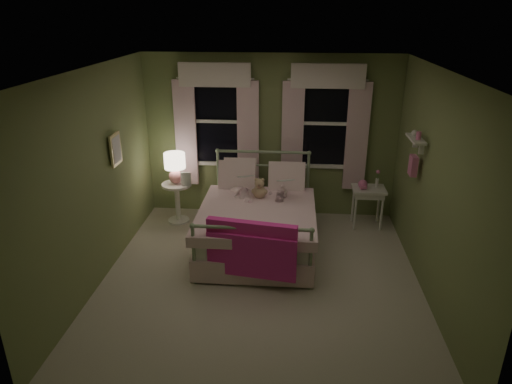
# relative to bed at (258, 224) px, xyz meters

# --- Properties ---
(room_shell) EXTENTS (4.20, 4.20, 4.20)m
(room_shell) POSITION_rel_bed_xyz_m (0.10, -0.84, 0.92)
(room_shell) COLOR beige
(room_shell) RESTS_ON ground
(bed) EXTENTS (1.58, 2.04, 1.18)m
(bed) POSITION_rel_bed_xyz_m (0.00, 0.00, 0.00)
(bed) COLOR white
(bed) RESTS_ON ground
(pink_throw) EXTENTS (1.10, 0.31, 0.71)m
(pink_throw) POSITION_rel_bed_xyz_m (0.01, -1.02, 0.23)
(pink_throw) COLOR #F02FA0
(pink_throw) RESTS_ON bed
(child_left) EXTENTS (0.35, 0.29, 0.82)m
(child_left) POSITION_rel_bed_xyz_m (-0.27, 0.43, 0.60)
(child_left) COLOR #F7D1DD
(child_left) RESTS_ON bed
(child_right) EXTENTS (0.32, 0.25, 0.64)m
(child_right) POSITION_rel_bed_xyz_m (0.29, 0.43, 0.51)
(child_right) COLOR #F7D1DD
(child_right) RESTS_ON bed
(book_left) EXTENTS (0.23, 0.18, 0.26)m
(book_left) POSITION_rel_bed_xyz_m (-0.27, 0.18, 0.59)
(book_left) COLOR beige
(book_left) RESTS_ON child_left
(book_right) EXTENTS (0.22, 0.17, 0.26)m
(book_right) POSITION_rel_bed_xyz_m (0.29, 0.18, 0.54)
(book_right) COLOR beige
(book_right) RESTS_ON child_right
(teddy_bear) EXTENTS (0.23, 0.19, 0.32)m
(teddy_bear) POSITION_rel_bed_xyz_m (0.01, 0.27, 0.42)
(teddy_bear) COLOR tan
(teddy_bear) RESTS_ON bed
(nightstand_left) EXTENTS (0.46, 0.46, 0.65)m
(nightstand_left) POSITION_rel_bed_xyz_m (-1.35, 0.77, 0.04)
(nightstand_left) COLOR white
(nightstand_left) RESTS_ON ground
(table_lamp) EXTENTS (0.33, 0.33, 0.49)m
(table_lamp) POSITION_rel_bed_xyz_m (-1.35, 0.77, 0.58)
(table_lamp) COLOR pink
(table_lamp) RESTS_ON nightstand_left
(book_nightstand) EXTENTS (0.18, 0.24, 0.02)m
(book_nightstand) POSITION_rel_bed_xyz_m (-1.25, 0.69, 0.28)
(book_nightstand) COLOR beige
(book_nightstand) RESTS_ON nightstand_left
(nightstand_right) EXTENTS (0.50, 0.40, 0.64)m
(nightstand_right) POSITION_rel_bed_xyz_m (1.65, 0.83, 0.17)
(nightstand_right) COLOR white
(nightstand_right) RESTS_ON ground
(pink_toy) EXTENTS (0.14, 0.19, 0.14)m
(pink_toy) POSITION_rel_bed_xyz_m (1.55, 0.83, 0.33)
(pink_toy) COLOR pink
(pink_toy) RESTS_ON nightstand_right
(bud_vase) EXTENTS (0.06, 0.06, 0.28)m
(bud_vase) POSITION_rel_bed_xyz_m (1.77, 0.88, 0.41)
(bud_vase) COLOR white
(bud_vase) RESTS_ON nightstand_right
(window_left) EXTENTS (1.34, 0.13, 1.96)m
(window_left) POSITION_rel_bed_xyz_m (-0.75, 1.19, 1.25)
(window_left) COLOR black
(window_left) RESTS_ON room_shell
(window_right) EXTENTS (1.34, 0.13, 1.96)m
(window_right) POSITION_rel_bed_xyz_m (0.95, 1.19, 1.25)
(window_right) COLOR black
(window_right) RESTS_ON room_shell
(wall_shelf) EXTENTS (0.15, 0.50, 0.60)m
(wall_shelf) POSITION_rel_bed_xyz_m (2.00, -0.13, 1.15)
(wall_shelf) COLOR white
(wall_shelf) RESTS_ON room_shell
(framed_picture) EXTENTS (0.03, 0.32, 0.42)m
(framed_picture) POSITION_rel_bed_xyz_m (-1.85, -0.24, 1.12)
(framed_picture) COLOR beige
(framed_picture) RESTS_ON room_shell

